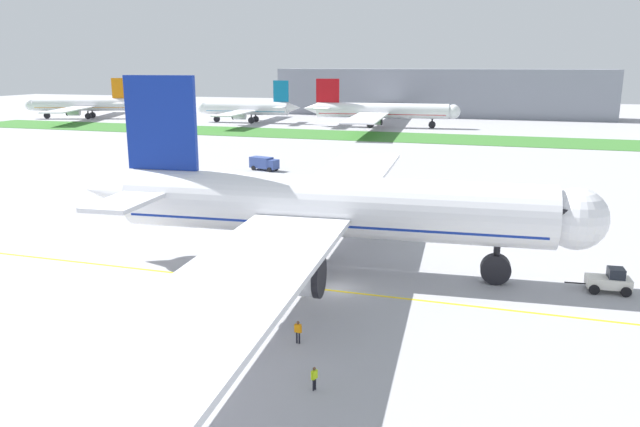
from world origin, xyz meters
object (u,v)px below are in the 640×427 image
parked_airliner_far_right (379,111)px  ground_crew_marshaller_front (298,330)px  airliner_foreground (324,207)px  ground_crew_wingwalker_port (314,376)px  ground_crew_wingwalker_starboard (95,342)px  parked_airliner_far_centre (248,108)px  parked_airliner_far_left (84,105)px  pushback_tug (610,281)px  service_truck_baggage_loader (264,163)px

parked_airliner_far_right → ground_crew_marshaller_front: bearing=-79.9°
airliner_foreground → parked_airliner_far_right: airliner_foreground is taller
ground_crew_wingwalker_port → ground_crew_wingwalker_starboard: bearing=-179.8°
ground_crew_wingwalker_starboard → parked_airliner_far_centre: (-62.07, 165.99, 3.91)m
parked_airliner_far_left → parked_airliner_far_centre: 65.68m
pushback_tug → service_truck_baggage_loader: bearing=136.8°
pushback_tug → parked_airliner_far_left: (-163.61, 138.78, 4.03)m
parked_airliner_far_centre → ground_crew_wingwalker_starboard: bearing=-69.5°
ground_crew_marshaller_front → parked_airliner_far_right: bearing=100.1°
ground_crew_wingwalker_starboard → parked_airliner_far_centre: 177.26m
airliner_foreground → pushback_tug: bearing=4.4°
ground_crew_marshaller_front → ground_crew_wingwalker_starboard: 14.22m
service_truck_baggage_loader → pushback_tug: bearing=-43.2°
airliner_foreground → parked_airliner_far_left: bearing=134.3°
ground_crew_wingwalker_starboard → parked_airliner_far_centre: bearing=110.5°
pushback_tug → ground_crew_wingwalker_port: size_ratio=3.56×
pushback_tug → service_truck_baggage_loader: service_truck_baggage_loader is taller
service_truck_baggage_loader → parked_airliner_far_centre: 100.40m
pushback_tug → parked_airliner_far_centre: bearing=124.7°
pushback_tug → ground_crew_marshaller_front: (-23.06, -18.31, 0.04)m
airliner_foreground → parked_airliner_far_left: airliner_foreground is taller
pushback_tug → airliner_foreground: bearing=-175.6°
parked_airliner_far_left → airliner_foreground: bearing=-45.7°
service_truck_baggage_loader → ground_crew_wingwalker_port: bearing=-65.3°
ground_crew_wingwalker_port → service_truck_baggage_loader: 83.08m
pushback_tug → parked_airliner_far_centre: (-97.99, 141.62, 3.89)m
ground_crew_marshaller_front → parked_airliner_far_right: size_ratio=0.02×
airliner_foreground → ground_crew_wingwalker_port: size_ratio=51.27×
service_truck_baggage_loader → parked_airliner_far_left: size_ratio=0.09×
airliner_foreground → ground_crew_wingwalker_starboard: bearing=-113.6°
airliner_foreground → parked_airliner_far_right: 143.93m
service_truck_baggage_loader → ground_crew_marshaller_front: bearing=-65.6°
pushback_tug → parked_airliner_far_right: 148.89m
parked_airliner_far_left → pushback_tug: bearing=-40.3°
parked_airliner_far_left → service_truck_baggage_loader: bearing=-38.8°
airliner_foreground → parked_airliner_far_centre: bearing=116.6°
airliner_foreground → ground_crew_marshaller_front: size_ratio=46.43×
parked_airliner_far_left → parked_airliner_far_right: bearing=0.5°
parked_airliner_far_left → parked_airliner_far_right: 112.30m
ground_crew_wingwalker_port → parked_airliner_far_left: parked_airliner_far_left is taller
airliner_foreground → parked_airliner_far_right: bearing=100.1°
ground_crew_wingwalker_port → parked_airliner_far_centre: size_ratio=0.03×
pushback_tug → ground_crew_wingwalker_port: pushback_tug is taller
pushback_tug → ground_crew_wingwalker_starboard: 43.41m
ground_crew_wingwalker_starboard → parked_airliner_far_right: size_ratio=0.02×
airliner_foreground → ground_crew_wingwalker_port: 23.81m
ground_crew_wingwalker_port → ground_crew_marshaller_front: size_ratio=0.91×
parked_airliner_far_centre → parked_airliner_far_left: bearing=-177.5°
airliner_foreground → parked_airliner_far_centre: airliner_foreground is taller
airliner_foreground → service_truck_baggage_loader: (-28.41, 53.17, -4.98)m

